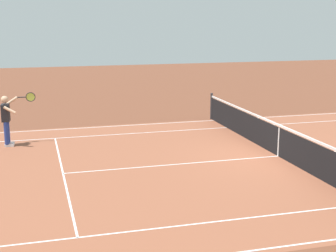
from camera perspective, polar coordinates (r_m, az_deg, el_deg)
The scene contains 5 objects.
ground_plane at distance 15.38m, azimuth 12.57°, elevation -3.40°, with size 60.00×60.00×0.00m, color brown.
court_slab at distance 15.38m, azimuth 12.57°, elevation -3.40°, with size 24.20×11.40×0.00m, color #935138.
court_line_markings at distance 15.37m, azimuth 12.57°, elevation -3.39°, with size 23.85×11.05×0.01m.
tennis_net at distance 15.25m, azimuth 12.66°, elevation -1.63°, with size 0.10×11.70×1.08m.
tennis_player_near at distance 16.83m, azimuth -18.04°, elevation 0.90°, with size 1.10×0.78×1.70m.
Camera 1 is at (7.08, 13.01, 4.12)m, focal length 52.95 mm.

